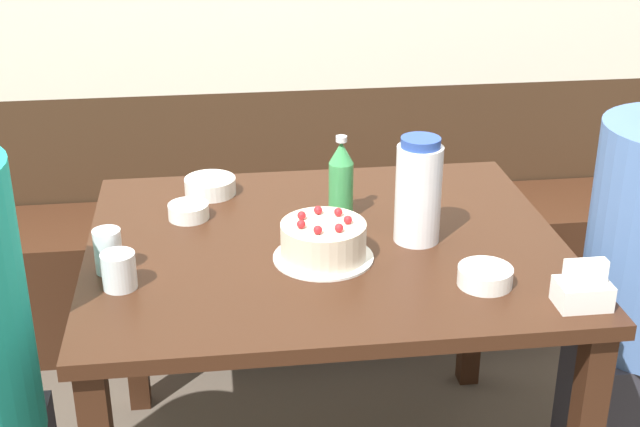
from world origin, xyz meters
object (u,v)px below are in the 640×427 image
object	(u,v)px
napkin_holder	(583,289)
birthday_cake	(323,241)
bowl_soup_white	(485,276)
soju_bottle	(341,179)
bowl_rice_small	(189,211)
bench_seat	(293,270)
glass_water_tall	(119,271)
water_pitcher	(418,191)
bowl_side_dish	(210,186)
glass_tumbler_short	(108,251)

from	to	relation	value
napkin_holder	birthday_cake	bearing A→B (deg)	150.89
birthday_cake	bowl_soup_white	distance (m)	0.37
soju_bottle	bowl_rice_small	size ratio (longest dim) A/B	2.09
bench_seat	glass_water_tall	xyz separation A→B (m)	(-0.47, -1.00, 0.56)
bench_seat	bowl_rice_small	world-z (taller)	bowl_rice_small
birthday_cake	bowl_rice_small	xyz separation A→B (m)	(-0.31, 0.27, -0.02)
water_pitcher	bowl_soup_white	size ratio (longest dim) A/B	2.16
napkin_holder	glass_water_tall	size ratio (longest dim) A/B	1.35
bowl_side_dish	bowl_rice_small	bearing A→B (deg)	-110.37
glass_water_tall	napkin_holder	bearing A→B (deg)	-11.85
soju_bottle	glass_water_tall	bearing A→B (deg)	-149.77
water_pitcher	glass_tumbler_short	world-z (taller)	water_pitcher
water_pitcher	napkin_holder	world-z (taller)	water_pitcher
napkin_holder	bowl_rice_small	xyz separation A→B (m)	(-0.81, 0.55, -0.02)
bench_seat	glass_tumbler_short	bearing A→B (deg)	-118.44
bowl_side_dish	glass_tumbler_short	bearing A→B (deg)	-118.69
bowl_soup_white	glass_tumbler_short	world-z (taller)	glass_tumbler_short
bowl_rice_small	bowl_side_dish	distance (m)	0.16
bowl_soup_white	bowl_side_dish	bearing A→B (deg)	134.80
bowl_rice_small	glass_water_tall	distance (m)	0.38
soju_bottle	glass_tumbler_short	size ratio (longest dim) A/B	2.12
bowl_soup_white	bowl_rice_small	distance (m)	0.77
bowl_rice_small	bowl_soup_white	bearing A→B (deg)	-34.15
bench_seat	napkin_holder	world-z (taller)	napkin_holder
soju_bottle	bowl_rice_small	bearing A→B (deg)	174.28
glass_water_tall	glass_tumbler_short	xyz separation A→B (m)	(-0.03, 0.08, 0.01)
water_pitcher	bowl_side_dish	distance (m)	0.61
birthday_cake	soju_bottle	bearing A→B (deg)	71.85
bowl_rice_small	birthday_cake	bearing A→B (deg)	-40.77
soju_bottle	glass_tumbler_short	distance (m)	0.60
soju_bottle	napkin_holder	world-z (taller)	soju_bottle
glass_water_tall	bowl_soup_white	bearing A→B (deg)	-6.41
napkin_holder	bench_seat	bearing A→B (deg)	112.07
bench_seat	bowl_soup_white	distance (m)	1.26
bowl_side_dish	soju_bottle	bearing A→B (deg)	-30.43
soju_bottle	bowl_side_dish	bearing A→B (deg)	149.57
water_pitcher	glass_tumbler_short	size ratio (longest dim) A/B	2.55
bench_seat	glass_water_tall	world-z (taller)	glass_water_tall
glass_tumbler_short	soju_bottle	bearing A→B (deg)	22.38
birthday_cake	napkin_holder	size ratio (longest dim) A/B	2.11
bench_seat	glass_tumbler_short	xyz separation A→B (m)	(-0.50, -0.92, 0.57)
napkin_holder	glass_tumbler_short	world-z (taller)	napkin_holder
birthday_cake	napkin_holder	bearing A→B (deg)	-29.11
napkin_holder	glass_water_tall	bearing A→B (deg)	168.15
soju_bottle	glass_water_tall	xyz separation A→B (m)	(-0.53, -0.31, -0.06)
birthday_cake	bowl_rice_small	bearing A→B (deg)	139.23
birthday_cake	soju_bottle	size ratio (longest dim) A/B	1.08
bowl_soup_white	soju_bottle	bearing A→B (deg)	123.00
bowl_rice_small	glass_tumbler_short	world-z (taller)	glass_tumbler_short
soju_bottle	bowl_soup_white	bearing A→B (deg)	-57.00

